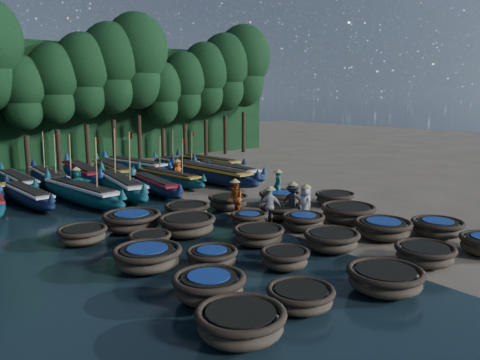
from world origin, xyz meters
TOP-DOWN VIEW (x-y plane):
  - ground at (0.00, 0.00)m, footprint 120.00×120.00m
  - foliage_wall at (0.00, 23.50)m, footprint 40.00×3.00m
  - coracle_0 at (-6.89, -9.16)m, footprint 2.24×2.24m
  - coracle_1 at (-4.63, -8.91)m, footprint 2.28×2.28m
  - coracle_2 at (-1.83, -9.64)m, footprint 2.54×2.54m
  - coracle_3 at (1.19, -9.13)m, footprint 2.42×2.42m
  - coracle_5 at (-6.31, -6.95)m, footprint 2.35×2.35m
  - coracle_6 at (-2.88, -6.44)m, footprint 1.87×1.87m
  - coracle_7 at (-0.24, -6.17)m, footprint 2.37×2.37m
  - coracle_8 at (2.60, -6.42)m, footprint 2.33×2.33m
  - coracle_9 at (4.60, -7.65)m, footprint 2.37×2.37m
  - coracle_10 at (-6.57, -3.67)m, footprint 2.62×2.62m
  - coracle_11 at (-4.74, -4.81)m, footprint 1.78×1.78m
  - coracle_12 at (-1.94, -3.95)m, footprint 2.20×2.20m
  - coracle_13 at (0.90, -3.58)m, footprint 1.99×1.99m
  - coracle_14 at (3.37, -4.00)m, footprint 2.87×2.87m
  - coracle_15 at (-5.56, -1.86)m, footprint 1.63×1.63m
  - coracle_16 at (-3.52, -1.23)m, footprint 2.89×2.89m
  - coracle_17 at (-0.63, -1.71)m, footprint 1.65×1.65m
  - coracle_18 at (1.34, -1.62)m, footprint 2.32×2.32m
  - coracle_19 at (5.52, -1.37)m, footprint 2.19×2.19m
  - coracle_20 at (-7.33, 0.41)m, footprint 2.00×2.00m
  - coracle_21 at (-5.04, 0.82)m, footprint 2.87×2.87m
  - coracle_22 at (-2.30, 0.79)m, footprint 2.31×2.31m
  - coracle_23 at (0.54, 1.40)m, footprint 2.08×2.08m
  - coracle_24 at (3.12, 0.35)m, footprint 2.20×2.20m
  - long_boat_2 at (-7.30, 8.85)m, footprint 1.84×7.41m
  - long_boat_3 at (-4.93, 7.33)m, footprint 2.66×8.59m
  - long_boat_4 at (-2.39, 8.02)m, footprint 2.69×8.90m
  - long_boat_5 at (-0.55, 7.32)m, footprint 1.92×7.33m
  - long_boat_6 at (1.35, 8.98)m, footprint 2.12×7.30m
  - long_boat_7 at (3.80, 7.77)m, footprint 2.38×9.14m
  - long_boat_8 at (5.67, 8.58)m, footprint 1.78×8.07m
  - long_boat_11 at (-6.77, 13.38)m, footprint 1.64×7.89m
  - long_boat_12 at (-4.88, 13.47)m, footprint 1.60×8.08m
  - long_boat_13 at (-2.61, 13.73)m, footprint 2.26×8.91m
  - long_boat_14 at (-0.56, 13.48)m, footprint 2.32×8.49m
  - long_boat_15 at (1.54, 14.39)m, footprint 2.85×8.56m
  - long_boat_16 at (4.87, 13.46)m, footprint 2.02×7.27m
  - long_boat_17 at (6.92, 12.61)m, footprint 2.40×8.06m
  - fisherman_0 at (1.91, -2.71)m, footprint 0.72×0.94m
  - fisherman_1 at (3.43, 0.85)m, footprint 0.62×0.76m
  - fisherman_2 at (-0.14, -0.05)m, footprint 0.96×1.07m
  - fisherman_3 at (1.81, -1.97)m, footprint 1.29×1.08m
  - fisherman_4 at (0.48, -1.87)m, footprint 1.00×0.93m
  - fisherman_5 at (-4.74, 8.48)m, footprint 1.68×0.71m
  - fisherman_6 at (2.27, 9.42)m, footprint 0.86×0.71m
  - tree_5 at (-4.50, 20.00)m, footprint 3.68×3.68m
  - tree_6 at (-2.20, 20.00)m, footprint 4.09×4.09m
  - tree_7 at (0.10, 20.00)m, footprint 4.51×4.51m
  - tree_8 at (2.40, 20.00)m, footprint 4.92×4.92m
  - tree_9 at (4.70, 20.00)m, footprint 5.34×5.34m
  - tree_10 at (7.00, 20.00)m, footprint 3.68×3.68m
  - tree_11 at (9.30, 20.00)m, footprint 4.09×4.09m
  - tree_12 at (11.60, 20.00)m, footprint 4.51×4.51m
  - tree_13 at (13.90, 20.00)m, footprint 4.92×4.92m
  - tree_14 at (16.20, 20.00)m, footprint 5.34×5.34m

SIDE VIEW (x-z plane):
  - ground at x=0.00m, z-range 0.00..0.00m
  - coracle_17 at x=-0.63m, z-range 0.05..0.68m
  - coracle_1 at x=-4.63m, z-range 0.05..0.69m
  - coracle_11 at x=-4.74m, z-range 0.05..0.69m
  - coracle_15 at x=-5.56m, z-range 0.05..0.70m
  - coracle_20 at x=-7.33m, z-range 0.05..0.72m
  - coracle_6 at x=-2.88m, z-range 0.05..0.72m
  - coracle_19 at x=5.52m, z-range 0.05..0.74m
  - coracle_18 at x=1.34m, z-range 0.05..0.74m
  - coracle_3 at x=1.19m, z-range 0.05..0.75m
  - coracle_9 at x=4.60m, z-range 0.05..0.76m
  - coracle_12 at x=-1.94m, z-range 0.05..0.76m
  - coracle_13 at x=0.90m, z-range 0.06..0.76m
  - coracle_23 at x=0.54m, z-range 0.05..0.79m
  - coracle_2 at x=-1.83m, z-range 0.05..0.80m
  - coracle_7 at x=-0.24m, z-range 0.05..0.81m
  - coracle_24 at x=3.12m, z-range 0.06..0.82m
  - coracle_0 at x=-6.89m, z-range 0.05..0.82m
  - coracle_8 at x=2.60m, z-range 0.06..0.82m
  - coracle_10 at x=-6.57m, z-range 0.06..0.84m
  - coracle_5 at x=-6.31m, z-range 0.06..0.85m
  - coracle_14 at x=3.37m, z-range 0.06..0.88m
  - coracle_21 at x=-5.04m, z-range 0.06..0.88m
  - coracle_22 at x=-2.30m, z-range 0.06..0.89m
  - coracle_16 at x=-3.52m, z-range 0.06..0.90m
  - long_boat_16 at x=4.87m, z-range -1.06..2.04m
  - long_boat_5 at x=-0.55m, z-range -0.15..1.14m
  - long_boat_6 at x=1.35m, z-range -1.07..2.06m
  - long_boat_2 at x=-7.30m, z-range -0.16..1.15m
  - long_boat_11 at x=-6.77m, z-range -0.17..1.22m
  - long_boat_8 at x=5.67m, z-range -0.17..1.25m
  - long_boat_17 at x=6.92m, z-range -0.17..1.26m
  - long_boat_12 at x=-4.88m, z-range -1.17..2.26m
  - long_boat_14 at x=-0.56m, z-range -0.18..1.32m
  - long_boat_15 at x=1.54m, z-range -0.18..1.34m
  - long_boat_3 at x=-4.93m, z-range -1.26..2.43m
  - long_boat_13 at x=-2.61m, z-range -0.19..1.38m
  - long_boat_4 at x=-2.39m, z-range -1.30..2.51m
  - long_boat_7 at x=3.80m, z-range -0.19..1.42m
  - fisherman_6 at x=2.27m, z-range -0.03..1.67m
  - fisherman_4 at x=0.48m, z-range -0.03..1.82m
  - fisherman_3 at x=1.81m, z-range -0.06..1.87m
  - fisherman_5 at x=-4.74m, z-range -0.07..1.89m
  - fisherman_0 at x=1.91m, z-range -0.04..1.87m
  - fisherman_2 at x=-0.14m, z-range -0.06..1.94m
  - fisherman_1 at x=3.43m, z-range -0.01..1.98m
  - foliage_wall at x=0.00m, z-range 0.00..10.00m
  - tree_5 at x=-4.50m, z-range 1.63..10.31m
  - tree_10 at x=7.00m, z-range 1.63..10.31m
  - tree_6 at x=-2.20m, z-range 1.82..11.47m
  - tree_11 at x=9.30m, z-range 1.82..11.47m
  - tree_7 at x=0.10m, z-range 2.01..12.64m
  - tree_12 at x=11.60m, z-range 2.01..12.64m
  - tree_8 at x=2.40m, z-range 2.19..13.80m
  - tree_13 at x=13.90m, z-range 2.19..13.80m
  - tree_9 at x=4.70m, z-range 2.38..14.96m
  - tree_14 at x=16.20m, z-range 2.38..14.96m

